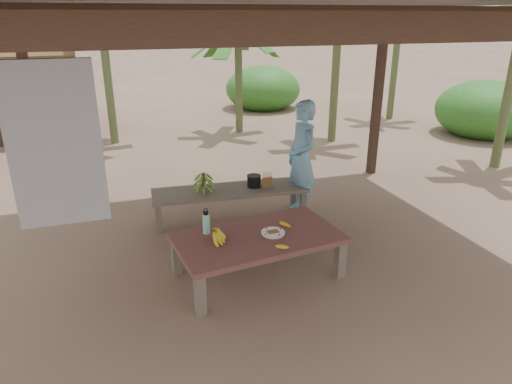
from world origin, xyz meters
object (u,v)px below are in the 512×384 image
object	(u,v)px
water_flask	(206,223)
woman	(302,158)
ripe_banana_bunch	(213,235)
cooking_pot	(254,181)
plate	(273,233)
bench	(230,193)
work_table	(258,241)

from	to	relation	value
water_flask	woman	xyz separation A→B (m)	(1.70, 1.25, 0.21)
ripe_banana_bunch	cooking_pot	distance (m)	1.87
cooking_pot	plate	bearing A→B (deg)	-101.00
bench	cooking_pot	distance (m)	0.38
water_flask	plate	bearing A→B (deg)	-21.15
ripe_banana_bunch	plate	size ratio (longest dim) A/B	0.97
bench	ripe_banana_bunch	distance (m)	1.74
work_table	bench	world-z (taller)	work_table
ripe_banana_bunch	water_flask	size ratio (longest dim) A/B	0.85
plate	woman	world-z (taller)	woman
plate	cooking_pot	xyz separation A→B (m)	(0.32, 1.63, 0.01)
plate	work_table	bearing A→B (deg)	170.83
water_flask	woman	bearing A→B (deg)	36.41
ripe_banana_bunch	water_flask	distance (m)	0.24
ripe_banana_bunch	cooking_pot	bearing A→B (deg)	58.19
woman	cooking_pot	bearing A→B (deg)	-101.40
plate	woman	xyz separation A→B (m)	(1.01, 1.52, 0.32)
cooking_pot	woman	world-z (taller)	woman
bench	cooking_pot	world-z (taller)	cooking_pot
bench	cooking_pot	bearing A→B (deg)	2.02
water_flask	woman	distance (m)	2.12
ripe_banana_bunch	plate	bearing A→B (deg)	-2.98
bench	plate	world-z (taller)	plate
bench	woman	xyz separation A→B (m)	(1.04, -0.12, 0.45)
woman	work_table	bearing A→B (deg)	-40.74
plate	water_flask	distance (m)	0.75
ripe_banana_bunch	woman	world-z (taller)	woman
bench	woman	bearing A→B (deg)	-2.07
cooking_pot	woman	size ratio (longest dim) A/B	0.12
cooking_pot	bench	bearing A→B (deg)	177.26
bench	ripe_banana_bunch	world-z (taller)	ripe_banana_bunch
work_table	plate	size ratio (longest dim) A/B	7.22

